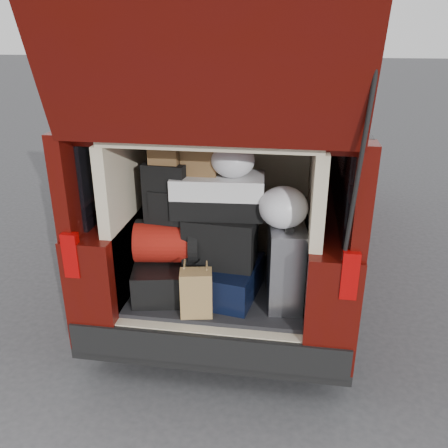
{
  "coord_description": "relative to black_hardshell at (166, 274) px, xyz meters",
  "views": [
    {
      "loc": [
        0.51,
        -2.85,
        2.36
      ],
      "look_at": [
        0.04,
        0.2,
        1.07
      ],
      "focal_mm": 38.0,
      "sensor_mm": 36.0,
      "label": 1
    }
  ],
  "objects": [
    {
      "name": "navy_hardshell",
      "position": [
        0.44,
        -0.0,
        0.0
      ],
      "size": [
        0.53,
        0.62,
        0.24
      ],
      "primitive_type": "cube",
      "rotation": [
        0.0,
        0.0,
        -0.16
      ],
      "color": "black",
      "rests_on": "load_floor"
    },
    {
      "name": "red_duffel",
      "position": [
        0.03,
        -0.0,
        0.27
      ],
      "size": [
        0.49,
        0.36,
        0.3
      ],
      "primitive_type": "cube",
      "rotation": [
        0.0,
        0.0,
        0.14
      ],
      "color": "maroon",
      "rests_on": "black_hardshell"
    },
    {
      "name": "minivan",
      "position": [
        0.39,
        1.72,
        0.24
      ],
      "size": [
        1.9,
        5.35,
        2.77
      ],
      "color": "black",
      "rests_on": "ground"
    },
    {
      "name": "grocery_sack_lower",
      "position": [
        0.03,
        0.04,
        0.93
      ],
      "size": [
        0.21,
        0.17,
        0.18
      ],
      "primitive_type": "cube",
      "rotation": [
        0.0,
        0.0,
        -0.04
      ],
      "color": "brown",
      "rests_on": "backpack"
    },
    {
      "name": "plastic_bag_center",
      "position": [
        0.49,
        0.05,
        0.87
      ],
      "size": [
        0.31,
        0.29,
        0.23
      ],
      "primitive_type": "ellipsoid",
      "rotation": [
        0.0,
        0.0,
        0.06
      ],
      "color": "silver",
      "rests_on": "twotone_duffel"
    },
    {
      "name": "silver_roller",
      "position": [
        0.87,
        -0.06,
        0.17
      ],
      "size": [
        0.29,
        0.41,
        0.58
      ],
      "primitive_type": "cube",
      "rotation": [
        0.0,
        0.0,
        0.12
      ],
      "color": "silver",
      "rests_on": "load_floor"
    },
    {
      "name": "backpack",
      "position": [
        0.03,
        0.02,
        0.63
      ],
      "size": [
        0.31,
        0.21,
        0.42
      ],
      "primitive_type": "cube",
      "rotation": [
        0.0,
        0.0,
        -0.11
      ],
      "color": "black",
      "rests_on": "red_duffel"
    },
    {
      "name": "ground",
      "position": [
        0.39,
        -0.13,
        -0.67
      ],
      "size": [
        80.0,
        80.0,
        0.0
      ],
      "primitive_type": "plane",
      "color": "#353537",
      "rests_on": "ground"
    },
    {
      "name": "kraft_bag",
      "position": [
        0.29,
        -0.3,
        0.04
      ],
      "size": [
        0.23,
        0.17,
        0.33
      ],
      "primitive_type": "cube",
      "rotation": [
        0.0,
        0.0,
        0.19
      ],
      "color": "#AB834D",
      "rests_on": "load_floor"
    },
    {
      "name": "black_soft_case",
      "position": [
        0.41,
        0.01,
        0.3
      ],
      "size": [
        0.51,
        0.33,
        0.35
      ],
      "primitive_type": "cube",
      "rotation": [
        0.0,
        0.0,
        -0.08
      ],
      "color": "black",
      "rests_on": "navy_hardshell"
    },
    {
      "name": "plastic_bag_right",
      "position": [
        0.84,
        -0.06,
        0.6
      ],
      "size": [
        0.34,
        0.31,
        0.28
      ],
      "primitive_type": "ellipsoid",
      "rotation": [
        0.0,
        0.0,
        -0.04
      ],
      "color": "silver",
      "rests_on": "silver_roller"
    },
    {
      "name": "black_hardshell",
      "position": [
        0.0,
        0.0,
        0.0
      ],
      "size": [
        0.54,
        0.67,
        0.24
      ],
      "primitive_type": "cube",
      "rotation": [
        0.0,
        0.0,
        0.2
      ],
      "color": "black",
      "rests_on": "load_floor"
    },
    {
      "name": "twotone_duffel",
      "position": [
        0.38,
        0.07,
        0.61
      ],
      "size": [
        0.65,
        0.37,
        0.28
      ],
      "primitive_type": "cube",
      "rotation": [
        0.0,
        0.0,
        0.07
      ],
      "color": "white",
      "rests_on": "black_soft_case"
    },
    {
      "name": "grocery_sack_upper",
      "position": [
        0.25,
        0.11,
        0.88
      ],
      "size": [
        0.24,
        0.2,
        0.24
      ],
      "primitive_type": "cube",
      "rotation": [
        0.0,
        0.0,
        0.0
      ],
      "color": "brown",
      "rests_on": "twotone_duffel"
    },
    {
      "name": "load_floor",
      "position": [
        0.39,
        0.14,
        -0.39
      ],
      "size": [
        1.24,
        1.05,
        0.55
      ],
      "primitive_type": "cube",
      "color": "black",
      "rests_on": "ground"
    }
  ]
}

